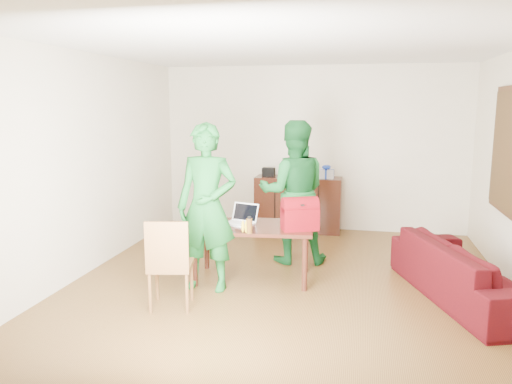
% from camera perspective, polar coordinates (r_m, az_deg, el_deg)
% --- Properties ---
extents(room, '(5.20, 5.70, 2.90)m').
position_cam_1_polar(room, '(5.76, 4.04, 2.31)').
color(room, '#492D12').
rests_on(room, ground).
extents(table, '(1.49, 0.92, 0.67)m').
position_cam_1_polar(table, '(5.93, -0.40, -4.54)').
color(table, black).
rests_on(table, ground).
extents(chair, '(0.50, 0.49, 0.95)m').
position_cam_1_polar(chair, '(5.29, -9.69, -10.03)').
color(chair, brown).
rests_on(chair, ground).
extents(person_near, '(0.70, 0.47, 1.89)m').
position_cam_1_polar(person_near, '(5.59, -5.63, -1.75)').
color(person_near, '#155E21').
rests_on(person_near, ground).
extents(person_far, '(1.03, 0.86, 1.88)m').
position_cam_1_polar(person_far, '(6.56, 4.29, -0.01)').
color(person_far, '#145C24').
rests_on(person_far, ground).
extents(laptop, '(0.39, 0.32, 0.24)m').
position_cam_1_polar(laptop, '(5.93, -1.96, -3.32)').
color(laptop, white).
rests_on(laptop, table).
extents(bananas, '(0.15, 0.10, 0.05)m').
position_cam_1_polar(bananas, '(5.57, -1.16, -4.39)').
color(bananas, gold).
rests_on(bananas, table).
extents(bottle, '(0.07, 0.07, 0.19)m').
position_cam_1_polar(bottle, '(5.52, -0.76, -3.79)').
color(bottle, brown).
rests_on(bottle, table).
extents(red_bag, '(0.46, 0.37, 0.30)m').
position_cam_1_polar(red_bag, '(5.70, 5.02, -2.84)').
color(red_bag, maroon).
rests_on(red_bag, table).
extents(sofa, '(1.49, 2.28, 0.62)m').
position_cam_1_polar(sofa, '(5.88, 22.95, -8.31)').
color(sofa, '#3D0708').
rests_on(sofa, ground).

